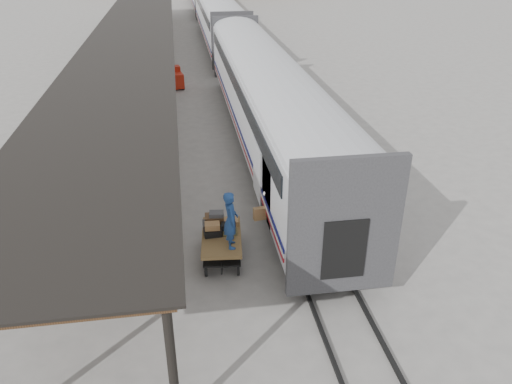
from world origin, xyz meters
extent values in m
plane|color=slate|center=(0.00, 0.00, 0.00)|extent=(160.00, 160.00, 0.00)
cube|color=silver|center=(3.20, 8.00, 2.60)|extent=(3.00, 24.00, 2.90)
cube|color=#28282B|center=(3.20, -3.90, 2.60)|extent=(3.04, 0.22, 3.50)
cube|color=black|center=(1.68, 8.00, 3.50)|extent=(0.04, 22.08, 0.65)
cube|color=black|center=(3.20, 8.00, 0.90)|extent=(2.55, 23.04, 0.50)
cube|color=silver|center=(3.20, 34.00, 2.60)|extent=(3.00, 24.00, 2.90)
cube|color=#28282B|center=(3.20, 22.10, 2.60)|extent=(3.04, 0.22, 3.50)
cube|color=black|center=(1.68, 34.00, 3.50)|extent=(0.04, 22.08, 0.65)
cube|color=black|center=(3.20, 34.00, 0.90)|extent=(2.55, 23.04, 0.50)
cube|color=#28282B|center=(3.20, 48.10, 2.60)|extent=(3.04, 0.22, 3.50)
cube|color=black|center=(3.20, 60.00, 0.90)|extent=(2.55, 23.04, 0.50)
cube|color=black|center=(1.95, -0.50, 2.15)|extent=(0.50, 1.70, 2.00)
imported|color=silver|center=(1.95, -0.50, 2.01)|extent=(0.72, 0.89, 1.72)
cube|color=olive|center=(1.55, -0.65, 1.40)|extent=(0.57, 0.25, 0.42)
cube|color=#422B19|center=(-3.40, 24.00, 4.00)|extent=(4.60, 64.00, 0.18)
cube|color=black|center=(-3.40, 24.00, 4.12)|extent=(4.90, 64.30, 0.06)
cylinder|color=black|center=(-5.45, 24.00, 2.00)|extent=(0.20, 0.20, 4.00)
cylinder|color=black|center=(-5.45, 55.00, 2.00)|extent=(0.20, 0.20, 4.00)
cylinder|color=black|center=(-1.35, -7.00, 2.00)|extent=(0.20, 0.20, 4.00)
cylinder|color=black|center=(-1.35, 24.00, 2.00)|extent=(0.20, 0.20, 4.00)
cube|color=black|center=(2.48, 34.00, 0.06)|extent=(0.10, 150.00, 0.12)
cube|color=black|center=(3.92, 34.00, 0.06)|extent=(0.10, 150.00, 0.12)
cube|color=brown|center=(0.19, -0.93, 0.80)|extent=(1.47, 2.51, 0.12)
cube|color=black|center=(0.19, -0.93, 0.45)|extent=(1.36, 2.40, 0.06)
cylinder|color=black|center=(-0.39, -1.83, 0.20)|extent=(0.12, 0.41, 0.40)
cylinder|color=black|center=(0.60, -1.92, 0.20)|extent=(0.12, 0.41, 0.40)
cylinder|color=black|center=(-0.22, 0.06, 0.20)|extent=(0.12, 0.41, 0.40)
cylinder|color=black|center=(0.78, -0.03, 0.20)|extent=(0.12, 0.41, 0.40)
cube|color=#3E3E41|center=(-0.04, -0.40, 0.97)|extent=(0.67, 0.48, 0.22)
cube|color=olive|center=(0.55, -0.31, 0.96)|extent=(0.57, 0.43, 0.20)
cube|color=black|center=(-0.08, -0.87, 0.97)|extent=(0.58, 0.42, 0.22)
cube|color=#4B4B2D|center=(0.47, -0.86, 0.94)|extent=(0.46, 0.33, 0.17)
cube|color=#503720|center=(0.02, -0.39, 1.19)|extent=(0.64, 0.48, 0.22)
cube|color=olive|center=(-0.08, -0.86, 1.20)|extent=(0.49, 0.36, 0.19)
cube|color=#3E3E41|center=(0.09, -0.43, 1.36)|extent=(0.50, 0.38, 0.17)
cube|color=black|center=(0.43, -0.83, 1.12)|extent=(0.51, 0.40, 0.16)
cube|color=maroon|center=(-1.07, 19.88, 0.59)|extent=(1.25, 1.76, 0.96)
cube|color=maroon|center=(-1.15, 20.30, 1.23)|extent=(1.01, 0.80, 0.37)
cylinder|color=black|center=(-1.38, 19.22, 0.19)|extent=(0.20, 0.40, 0.39)
cylinder|color=black|center=(-0.54, 19.38, 0.19)|extent=(0.20, 0.40, 0.39)
cylinder|color=black|center=(-1.60, 20.38, 0.19)|extent=(0.20, 0.40, 0.39)
cylinder|color=black|center=(-0.76, 20.54, 0.19)|extent=(0.20, 0.40, 0.39)
imported|color=navy|center=(0.44, -1.58, 1.79)|extent=(0.45, 0.68, 1.86)
imported|color=black|center=(-2.26, 11.45, 0.84)|extent=(1.06, 0.78, 1.67)
camera|label=1|loc=(-0.81, -14.51, 9.45)|focal=35.00mm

